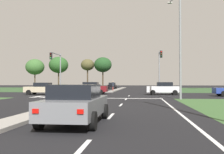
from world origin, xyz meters
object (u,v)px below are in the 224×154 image
car_black_fourth (112,86)px  traffic_signal_far_right (160,64)px  traffic_signal_far_left (57,65)px  treeline_second (59,65)px  treeline_fourth (103,65)px  car_grey_near (76,103)px  car_white_third (164,88)px  car_maroon_fifth (92,88)px  treeline_third (88,65)px  treeline_near (35,67)px  car_beige_second (42,88)px  street_lamp_second (179,40)px  pedestrian_at_median (113,85)px

car_black_fourth → traffic_signal_far_right: size_ratio=0.68×
traffic_signal_far_left → treeline_second: (-10.81, 33.46, 2.36)m
traffic_signal_far_left → treeline_fourth: treeline_fourth is taller
car_grey_near → car_white_third: size_ratio=1.06×
car_maroon_fifth → treeline_second: size_ratio=0.48×
treeline_third → treeline_near: bearing=179.4°
car_beige_second → street_lamp_second: 18.34m
traffic_signal_far_right → treeline_second: treeline_second is taller
car_black_fourth → pedestrian_at_median: 18.74m
pedestrian_at_median → treeline_second: treeline_second is taller
car_white_third → treeline_third: (-17.35, 35.76, 5.47)m
pedestrian_at_median → car_beige_second: bearing=33.1°
traffic_signal_far_right → treeline_fourth: size_ratio=0.74×
car_grey_near → car_maroon_fifth: bearing=99.7°
car_grey_near → car_beige_second: car_beige_second is taller
traffic_signal_far_right → treeline_third: 35.87m
car_white_third → pedestrian_at_median: (-7.79, 12.22, 0.34)m
traffic_signal_far_left → street_lamp_second: (16.07, -12.68, 1.38)m
car_grey_near → treeline_near: treeline_near is taller
car_white_third → car_black_fourth: car_white_third is taller
car_beige_second → traffic_signal_far_left: bearing=-1.5°
car_beige_second → treeline_third: treeline_third is taller
car_grey_near → traffic_signal_far_left: 29.52m
street_lamp_second → treeline_third: street_lamp_second is taller
car_black_fourth → pedestrian_at_median: pedestrian_at_median is taller
car_grey_near → car_white_third: car_white_third is taller
car_maroon_fifth → treeline_third: (-7.90, 34.78, 5.46)m
traffic_signal_far_right → traffic_signal_far_left: traffic_signal_far_right is taller
car_maroon_fifth → treeline_second: bearing=-155.5°
car_white_third → traffic_signal_far_left: traffic_signal_far_left is taller
car_beige_second → treeline_fourth: treeline_fourth is taller
car_maroon_fifth → treeline_third: size_ratio=0.54×
treeline_near → treeline_second: size_ratio=0.92×
traffic_signal_far_left → treeline_fourth: bearing=85.8°
street_lamp_second → car_maroon_fifth: bearing=137.0°
traffic_signal_far_right → car_beige_second: bearing=-159.5°
traffic_signal_far_right → treeline_third: bearing=118.8°
car_beige_second → pedestrian_at_median: pedestrian_at_median is taller
traffic_signal_far_left → treeline_third: treeline_third is taller
car_white_third → treeline_second: bearing=34.8°
car_maroon_fifth → pedestrian_at_median: pedestrian_at_median is taller
treeline_second → treeline_fourth: treeline_second is taller
car_beige_second → car_maroon_fifth: size_ratio=1.00×
car_beige_second → car_black_fourth: (5.42, 32.18, -0.02)m
car_grey_near → traffic_signal_far_right: bearing=79.4°
car_grey_near → car_maroon_fifth: size_ratio=1.06×
car_black_fourth → treeline_near: treeline_near is taller
traffic_signal_far_right → pedestrian_at_median: bearing=134.3°
car_maroon_fifth → treeline_second: (-16.68, 36.65, 5.67)m
pedestrian_at_median → treeline_second: size_ratio=0.19×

